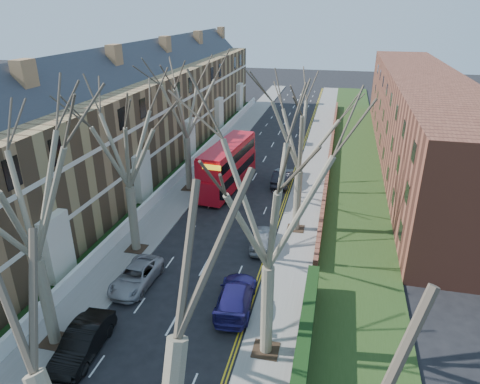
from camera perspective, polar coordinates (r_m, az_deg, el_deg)
The scene contains 17 objects.
pavement_left at distance 53.32m, azimuth -3.08°, elevation 4.97°, with size 3.00×102.00×0.12m, color slate.
pavement_right at distance 51.39m, azimuth 9.91°, elevation 3.91°, with size 3.00×102.00×0.12m, color slate.
terrace_left at distance 47.49m, azimuth -14.99°, elevation 8.74°, with size 9.70×78.00×13.60m.
flats_right at distance 54.57m, azimuth 22.81°, elevation 8.98°, with size 13.97×54.00×10.00m.
front_wall_left at distance 46.51m, azimuth -7.80°, elevation 2.67°, with size 0.30×78.00×1.00m.
grass_verge_right at distance 51.35m, azimuth 14.92°, elevation 3.55°, with size 6.00×102.00×0.06m.
tree_left_mid at distance 22.22m, azimuth -27.25°, elevation 1.13°, with size 10.50×10.50×14.71m.
tree_left_far at distance 30.12m, azimuth -15.28°, elevation 7.71°, with size 10.15×10.15×14.22m.
tree_left_dist at distance 40.71m, azimuth -7.38°, elevation 12.78°, with size 10.50×10.50×14.71m.
tree_right_mid at distance 19.18m, azimuth 4.13°, elevation 0.49°, with size 10.50×10.50×14.71m.
tree_right_far at distance 32.51m, azimuth 8.26°, elevation 9.44°, with size 10.15×10.15×14.22m.
double_decker_bus at distance 42.83m, azimuth -1.65°, elevation 3.34°, with size 3.54×11.08×4.56m.
car_left_mid at distance 25.29m, azimuth -20.23°, elevation -18.24°, with size 1.66×4.75×1.56m, color black.
car_left_far at distance 29.56m, azimuth -13.65°, elevation -10.86°, with size 2.21×4.80×1.33m, color gray.
car_right_near at distance 26.89m, azimuth -0.57°, elevation -13.71°, with size 2.14×5.27×1.53m, color navy.
car_right_mid at distance 32.93m, azimuth 2.96°, elevation -6.19°, with size 1.71×4.25×1.45m, color gray.
car_right_far at distance 44.43m, azimuth 5.66°, elevation 1.99°, with size 1.67×4.78×1.58m, color black.
Camera 1 is at (8.41, -9.44, 17.06)m, focal length 32.00 mm.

